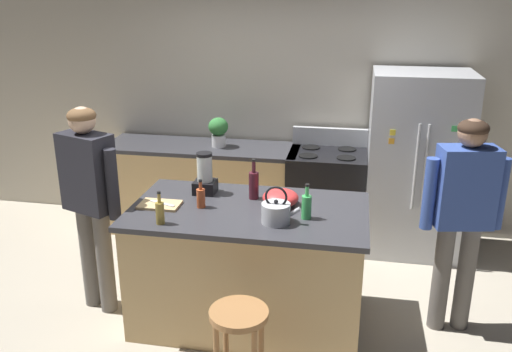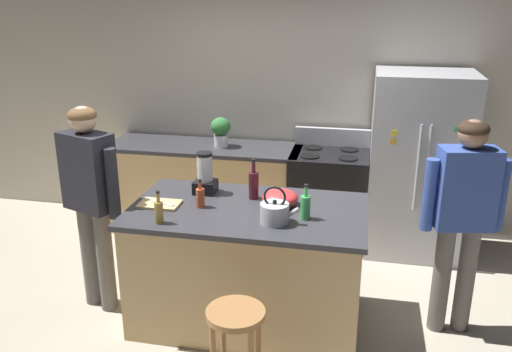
{
  "view_description": "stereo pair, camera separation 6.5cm",
  "coord_description": "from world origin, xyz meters",
  "px_view_note": "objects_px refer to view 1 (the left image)",
  "views": [
    {
      "loc": [
        0.72,
        -3.6,
        2.47
      ],
      "look_at": [
        0.0,
        0.3,
        1.09
      ],
      "focal_mm": 38.02,
      "sensor_mm": 36.0,
      "label": 1
    },
    {
      "loc": [
        0.79,
        -3.58,
        2.47
      ],
      "look_at": [
        0.0,
        0.3,
        1.09
      ],
      "focal_mm": 38.02,
      "sensor_mm": 36.0,
      "label": 2
    }
  ],
  "objects_px": {
    "bottle_vinegar": "(160,212)",
    "bar_stool": "(239,331)",
    "bottle_cooking_sauce": "(201,197)",
    "potted_plant": "(218,130)",
    "kitchen_island": "(249,265)",
    "person_by_sink_right": "(463,207)",
    "tea_kettle": "(276,212)",
    "bottle_wine": "(253,184)",
    "stove_range": "(326,196)",
    "bottle_soda": "(307,206)",
    "refrigerator": "(416,164)",
    "person_by_island_left": "(90,192)",
    "cutting_board": "(160,205)",
    "blender_appliance": "(205,176)",
    "chef_knife": "(162,203)",
    "mixing_bowl": "(281,198)"
  },
  "relations": [
    {
      "from": "blender_appliance",
      "to": "chef_knife",
      "type": "relative_size",
      "value": 1.5
    },
    {
      "from": "person_by_island_left",
      "to": "cutting_board",
      "type": "relative_size",
      "value": 5.52
    },
    {
      "from": "refrigerator",
      "to": "blender_appliance",
      "type": "xyz_separation_m",
      "value": [
        -1.72,
        -1.25,
        0.2
      ]
    },
    {
      "from": "kitchen_island",
      "to": "bottle_cooking_sauce",
      "type": "height_order",
      "value": "bottle_cooking_sauce"
    },
    {
      "from": "person_by_sink_right",
      "to": "bottle_cooking_sauce",
      "type": "height_order",
      "value": "person_by_sink_right"
    },
    {
      "from": "bottle_cooking_sauce",
      "to": "cutting_board",
      "type": "xyz_separation_m",
      "value": [
        -0.31,
        -0.03,
        -0.07
      ]
    },
    {
      "from": "chef_knife",
      "to": "stove_range",
      "type": "bearing_deg",
      "value": 75.34
    },
    {
      "from": "cutting_board",
      "to": "chef_knife",
      "type": "distance_m",
      "value": 0.02
    },
    {
      "from": "kitchen_island",
      "to": "bottle_vinegar",
      "type": "height_order",
      "value": "bottle_vinegar"
    },
    {
      "from": "kitchen_island",
      "to": "cutting_board",
      "type": "relative_size",
      "value": 5.8
    },
    {
      "from": "kitchen_island",
      "to": "chef_knife",
      "type": "relative_size",
      "value": 7.9
    },
    {
      "from": "bottle_wine",
      "to": "bottle_vinegar",
      "type": "bearing_deg",
      "value": -132.88
    },
    {
      "from": "bar_stool",
      "to": "cutting_board",
      "type": "relative_size",
      "value": 2.14
    },
    {
      "from": "cutting_board",
      "to": "person_by_sink_right",
      "type": "bearing_deg",
      "value": 6.52
    },
    {
      "from": "blender_appliance",
      "to": "bottle_soda",
      "type": "xyz_separation_m",
      "value": [
        0.83,
        -0.35,
        -0.04
      ]
    },
    {
      "from": "cutting_board",
      "to": "chef_knife",
      "type": "bearing_deg",
      "value": 0.0
    },
    {
      "from": "potted_plant",
      "to": "bottle_vinegar",
      "type": "relative_size",
      "value": 1.27
    },
    {
      "from": "stove_range",
      "to": "person_by_island_left",
      "type": "xyz_separation_m",
      "value": [
        -1.71,
        -1.57,
        0.52
      ]
    },
    {
      "from": "kitchen_island",
      "to": "blender_appliance",
      "type": "distance_m",
      "value": 0.77
    },
    {
      "from": "bottle_vinegar",
      "to": "bar_stool",
      "type": "bearing_deg",
      "value": -37.62
    },
    {
      "from": "person_by_sink_right",
      "to": "potted_plant",
      "type": "xyz_separation_m",
      "value": [
        -2.14,
        1.37,
        0.12
      ]
    },
    {
      "from": "bottle_soda",
      "to": "chef_knife",
      "type": "distance_m",
      "value": 1.07
    },
    {
      "from": "potted_plant",
      "to": "tea_kettle",
      "type": "bearing_deg",
      "value": -64.16
    },
    {
      "from": "refrigerator",
      "to": "cutting_board",
      "type": "xyz_separation_m",
      "value": [
        -1.98,
        -1.57,
        0.07
      ]
    },
    {
      "from": "potted_plant",
      "to": "cutting_board",
      "type": "height_order",
      "value": "potted_plant"
    },
    {
      "from": "chef_knife",
      "to": "bottle_cooking_sauce",
      "type": "bearing_deg",
      "value": 27.45
    },
    {
      "from": "bottle_vinegar",
      "to": "bottle_wine",
      "type": "xyz_separation_m",
      "value": [
        0.54,
        0.58,
        0.03
      ]
    },
    {
      "from": "potted_plant",
      "to": "bottle_cooking_sauce",
      "type": "height_order",
      "value": "potted_plant"
    },
    {
      "from": "person_by_island_left",
      "to": "mixing_bowl",
      "type": "xyz_separation_m",
      "value": [
        1.44,
        0.16,
        -0.01
      ]
    },
    {
      "from": "tea_kettle",
      "to": "bottle_vinegar",
      "type": "bearing_deg",
      "value": -168.28
    },
    {
      "from": "potted_plant",
      "to": "tea_kettle",
      "type": "xyz_separation_m",
      "value": [
        0.85,
        -1.76,
        -0.09
      ]
    },
    {
      "from": "potted_plant",
      "to": "bottle_wine",
      "type": "relative_size",
      "value": 0.95
    },
    {
      "from": "bar_stool",
      "to": "blender_appliance",
      "type": "height_order",
      "value": "blender_appliance"
    },
    {
      "from": "person_by_sink_right",
      "to": "bottle_vinegar",
      "type": "bearing_deg",
      "value": -165.11
    },
    {
      "from": "bottle_cooking_sauce",
      "to": "potted_plant",
      "type": "bearing_deg",
      "value": 99.61
    },
    {
      "from": "kitchen_island",
      "to": "blender_appliance",
      "type": "xyz_separation_m",
      "value": [
        -0.4,
        0.25,
        0.6
      ]
    },
    {
      "from": "kitchen_island",
      "to": "bottle_soda",
      "type": "bearing_deg",
      "value": -13.07
    },
    {
      "from": "refrigerator",
      "to": "bottle_vinegar",
      "type": "distance_m",
      "value": 2.65
    },
    {
      "from": "stove_range",
      "to": "bottle_vinegar",
      "type": "distance_m",
      "value": 2.23
    },
    {
      "from": "bottle_vinegar",
      "to": "chef_knife",
      "type": "bearing_deg",
      "value": 107.64
    },
    {
      "from": "potted_plant",
      "to": "person_by_sink_right",
      "type": "bearing_deg",
      "value": -32.7
    },
    {
      "from": "kitchen_island",
      "to": "bottle_wine",
      "type": "bearing_deg",
      "value": 91.29
    },
    {
      "from": "person_by_island_left",
      "to": "blender_appliance",
      "type": "height_order",
      "value": "person_by_island_left"
    },
    {
      "from": "refrigerator",
      "to": "stove_range",
      "type": "height_order",
      "value": "refrigerator"
    },
    {
      "from": "bottle_wine",
      "to": "tea_kettle",
      "type": "height_order",
      "value": "bottle_wine"
    },
    {
      "from": "bottle_vinegar",
      "to": "tea_kettle",
      "type": "xyz_separation_m",
      "value": [
        0.78,
        0.16,
        -0.01
      ]
    },
    {
      "from": "potted_plant",
      "to": "cutting_board",
      "type": "distance_m",
      "value": 1.63
    },
    {
      "from": "bar_stool",
      "to": "bottle_soda",
      "type": "height_order",
      "value": "bottle_soda"
    },
    {
      "from": "stove_range",
      "to": "bottle_soda",
      "type": "height_order",
      "value": "bottle_soda"
    },
    {
      "from": "person_by_sink_right",
      "to": "cutting_board",
      "type": "relative_size",
      "value": 5.45
    }
  ]
}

